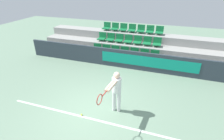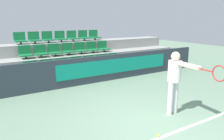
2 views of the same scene
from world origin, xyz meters
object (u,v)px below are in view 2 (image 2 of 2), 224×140
(stadium_chair_9, at_px, (55,51))
(stadium_chair_13, at_px, (103,47))
(stadium_chair_12, at_px, (92,48))
(stadium_chair_6, at_px, (114,60))
(stadium_chair_16, at_px, (48,38))
(stadium_chair_0, at_px, (32,69))
(stadium_chair_18, at_px, (73,37))
(stadium_chair_8, at_px, (41,52))
(tennis_ball, at_px, (159,135))
(stadium_chair_1, at_px, (48,68))
(stadium_chair_15, at_px, (34,39))
(stadium_chair_19, at_px, (84,36))
(stadium_chair_10, at_px, (68,50))
(stadium_chair_4, at_px, (90,63))
(stadium_chair_3, at_px, (77,64))
(stadium_chair_11, at_px, (81,49))
(tennis_player, at_px, (176,77))
(stadium_chair_17, at_px, (61,37))
(stadium_chair_14, at_px, (20,39))
(stadium_chair_20, at_px, (94,36))
(stadium_chair_7, at_px, (25,53))
(stadium_chair_5, at_px, (102,61))

(stadium_chair_9, xyz_separation_m, stadium_chair_13, (2.24, 0.00, 0.00))
(stadium_chair_9, xyz_separation_m, stadium_chair_12, (1.68, 0.00, 0.00))
(stadium_chair_6, xyz_separation_m, stadium_chair_16, (-2.24, 1.73, 0.90))
(stadium_chair_0, distance_m, stadium_chair_18, 2.97)
(stadium_chair_8, height_order, tennis_ball, stadium_chair_8)
(stadium_chair_1, distance_m, stadium_chair_9, 1.13)
(stadium_chair_15, xyz_separation_m, stadium_chair_19, (2.24, 0.00, 0.00))
(stadium_chair_0, distance_m, stadium_chair_19, 3.41)
(stadium_chair_10, bearing_deg, stadium_chair_4, -57.14)
(stadium_chair_3, relative_size, stadium_chair_4, 1.00)
(stadium_chair_4, bearing_deg, tennis_ball, -99.61)
(stadium_chair_11, distance_m, stadium_chair_13, 1.12)
(stadium_chair_4, distance_m, tennis_player, 4.22)
(stadium_chair_17, bearing_deg, stadium_chair_3, -90.00)
(stadium_chair_11, xyz_separation_m, stadium_chair_14, (-2.24, 0.87, 0.45))
(stadium_chair_1, relative_size, stadium_chair_14, 1.00)
(stadium_chair_0, bearing_deg, stadium_chair_1, 0.00)
(stadium_chair_0, bearing_deg, stadium_chair_8, 57.14)
(stadium_chair_13, distance_m, stadium_chair_18, 1.48)
(stadium_chair_1, height_order, stadium_chair_17, stadium_chair_17)
(stadium_chair_16, bearing_deg, stadium_chair_17, 0.00)
(stadium_chair_9, distance_m, stadium_chair_10, 0.56)
(stadium_chair_3, relative_size, stadium_chair_19, 1.00)
(stadium_chair_11, bearing_deg, stadium_chair_20, 37.75)
(stadium_chair_0, relative_size, stadium_chair_15, 1.00)
(stadium_chair_7, height_order, tennis_player, tennis_player)
(stadium_chair_8, xyz_separation_m, stadium_chair_20, (2.80, 0.87, 0.45))
(stadium_chair_11, bearing_deg, stadium_chair_10, 180.00)
(stadium_chair_5, relative_size, tennis_ball, 7.26)
(stadium_chair_9, relative_size, stadium_chair_13, 1.00)
(stadium_chair_15, bearing_deg, stadium_chair_0, -107.90)
(stadium_chair_9, xyz_separation_m, stadium_chair_15, (-0.56, 0.87, 0.45))
(stadium_chair_0, height_order, stadium_chair_7, stadium_chair_7)
(stadium_chair_6, distance_m, stadium_chair_13, 0.98)
(stadium_chair_14, relative_size, stadium_chair_15, 1.00)
(stadium_chair_16, height_order, stadium_chair_19, same)
(stadium_chair_18, bearing_deg, stadium_chair_19, 0.00)
(stadium_chair_13, distance_m, tennis_player, 5.14)
(stadium_chair_4, height_order, stadium_chair_18, stadium_chair_18)
(stadium_chair_19, bearing_deg, stadium_chair_3, -122.86)
(stadium_chair_14, relative_size, stadium_chair_19, 1.00)
(stadium_chair_18, bearing_deg, stadium_chair_7, -158.84)
(stadium_chair_0, xyz_separation_m, stadium_chair_12, (2.80, 0.87, 0.45))
(stadium_chair_5, relative_size, stadium_chair_13, 1.00)
(stadium_chair_10, bearing_deg, stadium_chair_16, 122.86)
(tennis_player, xyz_separation_m, tennis_ball, (-1.07, -0.58, -0.95))
(stadium_chair_13, relative_size, stadium_chair_14, 1.00)
(stadium_chair_3, xyz_separation_m, stadium_chair_19, (1.12, 1.73, 0.90))
(stadium_chair_1, xyz_separation_m, stadium_chair_7, (-0.56, 0.87, 0.45))
(stadium_chair_18, height_order, tennis_player, stadium_chair_18)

